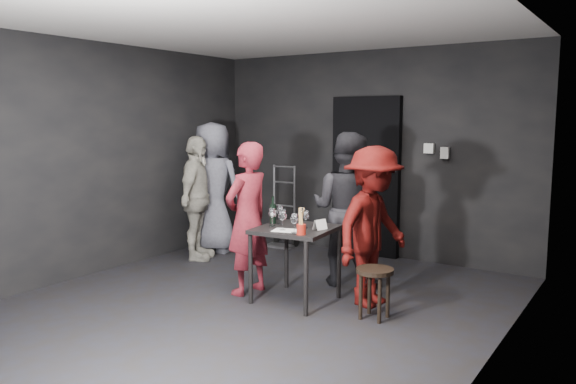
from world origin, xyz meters
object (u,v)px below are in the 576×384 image
Objects in this scene: man_maroon at (373,223)px; wine_bottle at (273,213)px; hand_truck at (283,231)px; breadstick_cup at (301,222)px; bystander_cream at (196,194)px; stool at (375,279)px; bystander_grey at (213,176)px; woman_black at (347,200)px; tasting_table at (296,237)px; server_red at (247,214)px.

man_maroon is 5.82× the size of wine_bottle.
hand_truck is 4.26× the size of breadstick_cup.
bystander_cream reaches higher than breadstick_cup.
breadstick_cup is at bearing -160.36° from stool.
bystander_grey is at bearing 148.44° from breadstick_cup.
bystander_grey is at bearing -132.37° from hand_truck.
bystander_cream is 1.78m from wine_bottle.
hand_truck is 0.62× the size of woman_black.
breadstick_cup is (2.30, -1.41, -0.17)m from bystander_grey.
breadstick_cup is (-0.65, -0.23, 0.50)m from stool.
woman_black reaches higher than man_maroon.
woman_black is (0.15, 0.80, 0.28)m from tasting_table.
wine_bottle reaches higher than tasting_table.
man_maroon reaches higher than stool.
tasting_table is at bearing 178.26° from stool.
bystander_grey reaches higher than tasting_table.
wine_bottle is (1.65, -0.65, 0.01)m from bystander_cream.
breadstick_cup is (2.19, -0.96, 0.02)m from bystander_cream.
woman_black is 0.90× the size of bystander_grey.
tasting_table is 0.41m from breadstick_cup.
woman_black reaches higher than server_red.
woman_black is 6.70× the size of wine_bottle.
hand_truck is 1.54× the size of tasting_table.
server_red is 1.95m from bystander_grey.
hand_truck is 2.30m from wine_bottle.
bystander_cream is 6.10× the size of wine_bottle.
breadstick_cup reaches higher than stool.
woman_black is (1.61, -1.14, 0.72)m from hand_truck.
server_red is at bearing 132.37° from bystander_grey.
bystander_grey is at bearing 150.85° from tasting_table.
server_red reaches higher than tasting_table.
bystander_cream is (-2.65, 0.39, 0.04)m from man_maroon.
bystander_cream is at bearing 90.70° from man_maroon.
bystander_cream is at bearing -116.35° from hand_truck.
breadstick_cup is at bearing 150.11° from man_maroon.
woman_black is (-0.73, 0.82, 0.56)m from stool.
wine_bottle is at bearing -136.95° from bystander_cream.
bystander_grey reaches higher than woman_black.
bystander_grey reaches higher than bystander_cream.
bystander_grey is 7.67× the size of breadstick_cup.
hand_truck is 4.14× the size of wine_bottle.
hand_truck is at bearing 126.90° from tasting_table.
woman_black is 0.88m from wine_bottle.
server_red is 0.27m from wine_bottle.
wine_bottle is (-0.31, 0.05, 0.21)m from tasting_table.
breadstick_cup is (0.54, -0.31, 0.02)m from wine_bottle.
tasting_table is at bearing -135.15° from bystander_cream.
tasting_table is 0.59m from server_red.
server_red is at bearing -179.03° from stool.
wine_bottle is at bearing 54.07° from woman_black.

